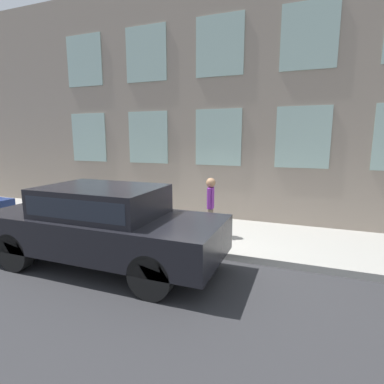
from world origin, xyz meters
The scene contains 6 objects.
ground_plane centered at (0.00, 0.00, 0.00)m, with size 80.00×80.00×0.00m, color #2D2D30.
sidewalk centered at (1.46, 0.00, 0.08)m, with size 2.93×60.00×0.16m.
building_facade centered at (3.08, 0.00, 3.79)m, with size 0.33×40.00×7.57m.
fire_hydrant centered at (0.62, 0.52, 0.52)m, with size 0.30×0.42×0.71m.
person centered at (1.06, -0.35, 1.09)m, with size 0.38×0.25×1.55m.
parked_car_charcoal_near centered at (-1.21, 1.32, 0.98)m, with size 1.95×5.12×1.74m.
Camera 1 is at (-6.25, -2.60, 2.72)m, focal length 28.00 mm.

